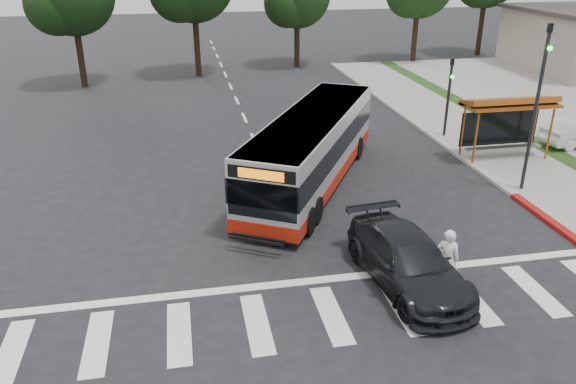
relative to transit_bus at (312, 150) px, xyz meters
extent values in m
plane|color=black|center=(-1.55, -3.88, -1.46)|extent=(140.00, 140.00, 0.00)
cube|color=gray|center=(9.45, 4.12, -1.40)|extent=(4.00, 40.00, 0.12)
cube|color=#9E9991|center=(7.45, 4.12, -1.38)|extent=(0.30, 40.00, 0.15)
cube|color=maroon|center=(7.45, -5.88, -1.38)|extent=(0.32, 6.00, 0.15)
cube|color=silver|center=(-1.55, -8.88, -1.45)|extent=(18.00, 2.60, 0.01)
cylinder|color=#9A4E19|center=(7.45, 0.52, -0.19)|extent=(0.10, 0.10, 2.30)
cylinder|color=#9A4E19|center=(11.05, 0.52, -0.19)|extent=(0.10, 0.10, 2.30)
cylinder|color=#9A4E19|center=(7.45, 1.72, -0.19)|extent=(0.10, 0.10, 2.30)
cylinder|color=#9A4E19|center=(11.05, 1.72, -0.19)|extent=(0.10, 0.10, 2.30)
cube|color=#9A4E19|center=(9.25, 1.12, 1.11)|extent=(4.20, 1.60, 0.12)
cube|color=#9A4E19|center=(9.25, 1.17, 1.26)|extent=(4.20, 1.32, 0.51)
cube|color=black|center=(9.25, 1.72, -0.14)|extent=(3.80, 0.06, 1.60)
cube|color=gray|center=(9.25, 1.12, -0.89)|extent=(3.60, 0.40, 0.08)
cylinder|color=black|center=(8.05, -2.38, 1.79)|extent=(0.14, 0.14, 6.50)
imported|color=black|center=(8.05, -2.38, 4.54)|extent=(0.16, 0.20, 1.00)
sphere|color=#19E533|center=(8.05, -2.56, 4.19)|extent=(0.18, 0.18, 0.18)
cylinder|color=black|center=(8.05, 4.62, 0.54)|extent=(0.14, 0.14, 4.00)
imported|color=black|center=(8.05, 4.62, 2.04)|extent=(0.16, 0.20, 1.00)
sphere|color=#19E533|center=(8.05, 4.44, 1.69)|extent=(0.18, 0.18, 0.18)
cylinder|color=black|center=(14.45, 24.12, 0.84)|extent=(0.44, 0.44, 4.40)
cylinder|color=black|center=(21.45, 26.12, 0.96)|extent=(0.44, 0.44, 4.84)
cylinder|color=black|center=(-3.55, 22.12, 0.96)|extent=(0.44, 0.44, 4.84)
cylinder|color=black|center=(4.45, 24.12, 0.52)|extent=(0.44, 0.44, 3.96)
sphere|color=black|center=(3.54, 23.47, 3.49)|extent=(3.64, 3.64, 3.64)
cylinder|color=black|center=(-11.55, 20.12, 0.74)|extent=(0.44, 0.44, 4.40)
sphere|color=black|center=(-12.53, 19.42, 4.04)|extent=(3.92, 3.92, 3.92)
imported|color=white|center=(1.96, -8.22, -0.53)|extent=(0.81, 0.70, 1.86)
imported|color=black|center=(0.98, -7.81, -0.71)|extent=(2.65, 5.36, 1.50)
camera|label=1|loc=(-5.06, -20.78, 7.56)|focal=35.00mm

